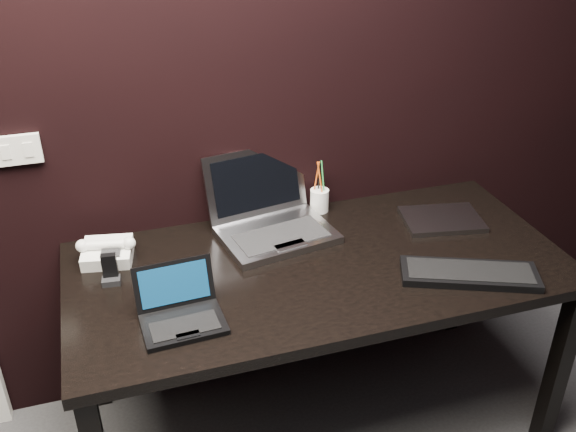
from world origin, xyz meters
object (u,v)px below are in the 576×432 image
object	(u,v)px
closed_laptop	(442,219)
silver_laptop	(271,220)
desk	(319,281)
desk_phone	(107,252)
mobile_phone	(110,272)
netbook	(181,312)
ext_keyboard	(469,274)
pen_cup	(319,199)

from	to	relation	value
closed_laptop	silver_laptop	bearing A→B (deg)	169.30
desk	desk_phone	xyz separation A→B (m)	(-0.69, 0.23, 0.11)
closed_laptop	mobile_phone	bearing A→B (deg)	-178.78
mobile_phone	desk_phone	bearing A→B (deg)	90.47
desk	netbook	world-z (taller)	netbook
ext_keyboard	desk_phone	bearing A→B (deg)	157.81
desk	closed_laptop	distance (m)	0.56
netbook	pen_cup	distance (m)	0.82
pen_cup	desk_phone	bearing A→B (deg)	-171.79
desk	mobile_phone	size ratio (longest dim) A/B	16.72
pen_cup	netbook	bearing A→B (deg)	-140.31
mobile_phone	pen_cup	world-z (taller)	pen_cup
closed_laptop	mobile_phone	world-z (taller)	mobile_phone
desk_phone	silver_laptop	bearing A→B (deg)	1.40
desk_phone	desk	bearing A→B (deg)	-18.64
desk	netbook	size ratio (longest dim) A/B	6.74
desk	desk_phone	size ratio (longest dim) A/B	8.27
mobile_phone	pen_cup	size ratio (longest dim) A/B	0.48
mobile_phone	pen_cup	distance (m)	0.85
closed_laptop	pen_cup	distance (m)	0.47
desk	closed_laptop	world-z (taller)	closed_laptop
desk_phone	mobile_phone	size ratio (longest dim) A/B	2.02
silver_laptop	pen_cup	world-z (taller)	silver_laptop
desk	mobile_phone	world-z (taller)	mobile_phone
silver_laptop	mobile_phone	size ratio (longest dim) A/B	4.44
silver_laptop	closed_laptop	distance (m)	0.65
mobile_phone	netbook	bearing A→B (deg)	-55.54
netbook	desk	bearing A→B (deg)	18.78
desk	mobile_phone	xyz separation A→B (m)	(-0.69, 0.10, 0.12)
desk	silver_laptop	bearing A→B (deg)	112.14
ext_keyboard	closed_laptop	xyz separation A→B (m)	(0.10, 0.36, -0.00)
netbook	mobile_phone	xyz separation A→B (m)	(-0.19, 0.27, 0.01)
netbook	mobile_phone	bearing A→B (deg)	124.46
desk	mobile_phone	bearing A→B (deg)	171.76
netbook	ext_keyboard	world-z (taller)	netbook
desk	desk_phone	distance (m)	0.74
ext_keyboard	desk_phone	size ratio (longest dim) A/B	2.29
mobile_phone	desk	bearing A→B (deg)	-8.24
netbook	mobile_phone	world-z (taller)	netbook
silver_laptop	pen_cup	xyz separation A→B (m)	(0.23, 0.10, -0.00)
desk	silver_laptop	world-z (taller)	silver_laptop
closed_laptop	ext_keyboard	bearing A→B (deg)	-105.29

